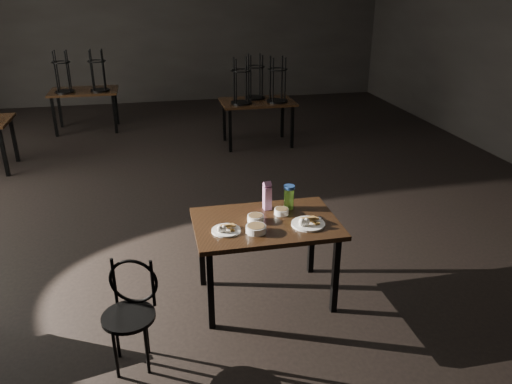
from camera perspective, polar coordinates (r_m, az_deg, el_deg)
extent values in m
plane|color=black|center=(6.25, -7.69, -1.76)|extent=(12.00, 12.00, 0.00)
cube|color=black|center=(11.72, -10.76, 17.82)|extent=(10.00, 0.04, 3.20)
cube|color=black|center=(4.18, 1.14, -3.63)|extent=(1.20, 0.80, 0.04)
cube|color=black|center=(4.02, -5.22, -11.11)|extent=(0.05, 0.05, 0.71)
cube|color=black|center=(4.24, 9.06, -9.37)|extent=(0.05, 0.05, 0.71)
cube|color=black|center=(4.56, -6.23, -6.65)|extent=(0.05, 0.05, 0.71)
cube|color=black|center=(4.75, 6.37, -5.35)|extent=(0.05, 0.05, 0.71)
cylinder|color=white|center=(4.02, -3.43, -4.40)|extent=(0.24, 0.24, 0.01)
cube|color=#A17039|center=(4.03, -3.46, -3.53)|extent=(0.08, 0.08, 0.04)
cube|color=#A17039|center=(4.03, -3.07, -3.49)|extent=(0.10, 0.10, 0.03)
ellipsoid|color=white|center=(3.96, -4.18, -4.24)|extent=(0.05, 0.05, 0.06)
ellipsoid|color=white|center=(3.97, -3.71, -4.19)|extent=(0.05, 0.05, 0.06)
cylinder|color=white|center=(4.13, 5.97, -3.65)|extent=(0.28, 0.28, 0.02)
cube|color=#A17039|center=(4.14, 5.89, -2.65)|extent=(0.10, 0.10, 0.05)
cube|color=#A17039|center=(4.15, 6.33, -2.61)|extent=(0.12, 0.12, 0.03)
ellipsoid|color=white|center=(4.06, 5.26, -3.46)|extent=(0.05, 0.05, 0.07)
ellipsoid|color=white|center=(4.07, 5.79, -3.41)|extent=(0.05, 0.05, 0.07)
cylinder|color=white|center=(4.16, -0.04, -3.03)|extent=(0.14, 0.14, 0.05)
cylinder|color=brown|center=(4.15, -0.05, -2.79)|extent=(0.12, 0.12, 0.01)
cylinder|color=white|center=(4.29, 2.93, -2.24)|extent=(0.12, 0.12, 0.05)
cylinder|color=brown|center=(4.28, 2.93, -2.03)|extent=(0.11, 0.11, 0.01)
cylinder|color=white|center=(3.98, 0.00, -4.25)|extent=(0.16, 0.16, 0.06)
cylinder|color=brown|center=(3.97, 0.00, -4.00)|extent=(0.14, 0.14, 0.01)
cube|color=#811767|center=(4.35, 1.29, -0.69)|extent=(0.07, 0.07, 0.21)
cube|color=#811767|center=(4.30, 1.30, 0.82)|extent=(0.07, 0.07, 0.06)
cylinder|color=#78CC3C|center=(4.37, 3.78, -0.75)|extent=(0.12, 0.12, 0.18)
cylinder|color=navy|center=(4.33, 3.82, 0.54)|extent=(0.13, 0.13, 0.03)
ellipsoid|color=silver|center=(4.26, 7.29, -2.91)|extent=(0.05, 0.06, 0.01)
cube|color=silver|center=(4.17, 7.73, -3.54)|extent=(0.03, 0.13, 0.00)
cylinder|color=black|center=(3.72, -14.37, -13.66)|extent=(0.38, 0.38, 0.03)
torus|color=black|center=(3.74, -13.85, -9.89)|extent=(0.36, 0.13, 0.36)
cylinder|color=black|center=(3.93, -12.41, -15.12)|extent=(0.02, 0.02, 0.43)
cylinder|color=black|center=(3.94, -15.62, -15.32)|extent=(0.02, 0.02, 0.43)
cylinder|color=black|center=(3.78, -15.77, -17.31)|extent=(0.02, 0.02, 0.43)
cylinder|color=black|center=(3.76, -12.38, -17.11)|extent=(0.02, 0.02, 0.43)
cube|color=black|center=(7.92, -26.88, 4.05)|extent=(0.05, 0.05, 0.71)
cube|color=black|center=(8.51, -25.92, 5.43)|extent=(0.05, 0.05, 0.71)
cube|color=black|center=(8.43, 0.16, 10.25)|extent=(1.20, 0.80, 0.04)
cube|color=black|center=(8.12, -2.97, 6.99)|extent=(0.05, 0.05, 0.71)
cube|color=black|center=(8.34, 4.15, 7.40)|extent=(0.05, 0.05, 0.71)
cube|color=black|center=(8.73, -3.66, 8.13)|extent=(0.05, 0.05, 0.71)
cube|color=black|center=(8.94, 3.02, 8.50)|extent=(0.05, 0.05, 0.71)
cylinder|color=black|center=(8.22, -1.69, 10.16)|extent=(0.34, 0.34, 0.03)
torus|color=black|center=(8.12, -1.73, 13.60)|extent=(0.32, 0.32, 0.02)
cylinder|color=black|center=(8.26, -1.15, 12.81)|extent=(0.03, 0.03, 0.70)
cylinder|color=black|center=(8.22, -2.54, 12.75)|extent=(0.03, 0.03, 0.70)
cylinder|color=black|center=(8.03, -2.30, 12.50)|extent=(0.03, 0.03, 0.70)
cylinder|color=black|center=(8.07, -0.88, 12.57)|extent=(0.03, 0.03, 0.70)
cylinder|color=black|center=(8.34, 2.43, 10.35)|extent=(0.34, 0.34, 0.03)
torus|color=black|center=(8.25, 2.49, 13.74)|extent=(0.32, 0.32, 0.02)
cylinder|color=black|center=(8.39, 2.98, 12.95)|extent=(0.03, 0.03, 0.70)
cylinder|color=black|center=(8.34, 1.63, 12.91)|extent=(0.03, 0.03, 0.70)
cylinder|color=black|center=(8.15, 1.96, 12.67)|extent=(0.03, 0.03, 0.70)
cylinder|color=black|center=(8.20, 3.34, 12.71)|extent=(0.03, 0.03, 0.70)
cylinder|color=black|center=(8.59, -0.09, 10.74)|extent=(0.34, 0.34, 0.03)
torus|color=black|center=(8.50, -0.09, 14.04)|extent=(0.32, 0.32, 0.02)
cylinder|color=black|center=(8.64, 0.43, 13.27)|extent=(0.03, 0.03, 0.70)
cylinder|color=black|center=(8.60, -0.90, 13.23)|extent=(0.03, 0.03, 0.70)
cylinder|color=black|center=(8.40, -0.63, 13.00)|extent=(0.03, 0.03, 0.70)
cylinder|color=black|center=(8.45, 0.72, 13.05)|extent=(0.03, 0.03, 0.70)
cube|color=black|center=(9.79, -19.07, 10.84)|extent=(1.20, 0.80, 0.04)
cube|color=black|center=(9.64, -22.05, 7.93)|extent=(0.05, 0.05, 0.71)
cube|color=black|center=(9.51, -15.84, 8.56)|extent=(0.05, 0.05, 0.71)
cube|color=black|center=(10.25, -21.53, 8.84)|extent=(0.05, 0.05, 0.71)
cube|color=black|center=(10.13, -15.68, 9.44)|extent=(0.05, 0.05, 0.71)
cylinder|color=black|center=(9.68, -20.97, 10.66)|extent=(0.34, 0.34, 0.03)
torus|color=black|center=(9.60, -21.40, 13.56)|extent=(0.32, 0.32, 0.02)
cylinder|color=black|center=(9.70, -20.62, 12.94)|extent=(0.03, 0.03, 0.70)
cylinder|color=black|center=(9.73, -21.79, 12.80)|extent=(0.03, 0.03, 0.70)
cylinder|color=black|center=(9.54, -21.96, 12.60)|extent=(0.03, 0.03, 0.70)
cylinder|color=black|center=(9.51, -20.77, 12.74)|extent=(0.03, 0.03, 0.70)
cylinder|color=black|center=(9.61, -17.39, 11.04)|extent=(0.34, 0.34, 0.03)
torus|color=black|center=(9.52, -17.76, 13.97)|extent=(0.32, 0.32, 0.02)
cylinder|color=black|center=(9.63, -17.01, 13.33)|extent=(0.03, 0.03, 0.70)
cylinder|color=black|center=(9.65, -18.21, 13.21)|extent=(0.03, 0.03, 0.70)
cylinder|color=black|center=(9.46, -18.31, 13.01)|extent=(0.03, 0.03, 0.70)
cylinder|color=black|center=(9.44, -17.09, 13.14)|extent=(0.03, 0.03, 0.70)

